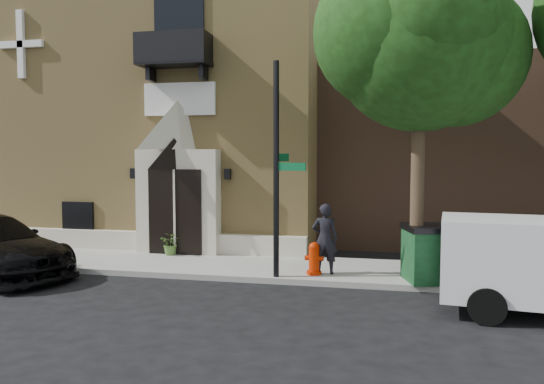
# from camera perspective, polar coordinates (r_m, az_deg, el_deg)

# --- Properties ---
(ground) EXTENTS (120.00, 120.00, 0.00)m
(ground) POSITION_cam_1_polar(r_m,az_deg,el_deg) (14.00, -10.43, -9.20)
(ground) COLOR black
(ground) RESTS_ON ground
(sidewalk) EXTENTS (42.00, 3.00, 0.15)m
(sidewalk) POSITION_cam_1_polar(r_m,az_deg,el_deg) (15.02, -4.64, -7.94)
(sidewalk) COLOR gray
(sidewalk) RESTS_ON ground
(church) EXTENTS (12.20, 11.01, 9.30)m
(church) POSITION_cam_1_polar(r_m,az_deg,el_deg) (22.17, -9.77, 7.71)
(church) COLOR tan
(church) RESTS_ON ground
(street_tree_left) EXTENTS (4.97, 4.38, 7.77)m
(street_tree_left) POSITION_cam_1_polar(r_m,az_deg,el_deg) (13.20, 15.79, 15.59)
(street_tree_left) COLOR #38281C
(street_tree_left) RESTS_ON sidewalk
(street_sign) EXTENTS (0.83, 0.94, 5.31)m
(street_sign) POSITION_cam_1_polar(r_m,az_deg,el_deg) (13.05, 0.57, 2.46)
(street_sign) COLOR black
(street_sign) RESTS_ON sidewalk
(fire_hydrant) EXTENTS (0.47, 0.38, 0.83)m
(fire_hydrant) POSITION_cam_1_polar(r_m,az_deg,el_deg) (13.58, 4.54, -7.15)
(fire_hydrant) COLOR #B41F00
(fire_hydrant) RESTS_ON sidewalk
(dumpster) EXTENTS (2.30, 1.66, 1.36)m
(dumpster) POSITION_cam_1_polar(r_m,az_deg,el_deg) (13.49, 18.48, -6.20)
(dumpster) COLOR #0F3717
(dumpster) RESTS_ON sidewalk
(planter) EXTENTS (0.71, 0.65, 0.69)m
(planter) POSITION_cam_1_polar(r_m,az_deg,el_deg) (16.42, -10.78, -5.48)
(planter) COLOR #4F7531
(planter) RESTS_ON sidewalk
(pedestrian_near) EXTENTS (0.68, 0.47, 1.80)m
(pedestrian_near) POSITION_cam_1_polar(r_m,az_deg,el_deg) (13.61, 5.71, -5.02)
(pedestrian_near) COLOR black
(pedestrian_near) RESTS_ON sidewalk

